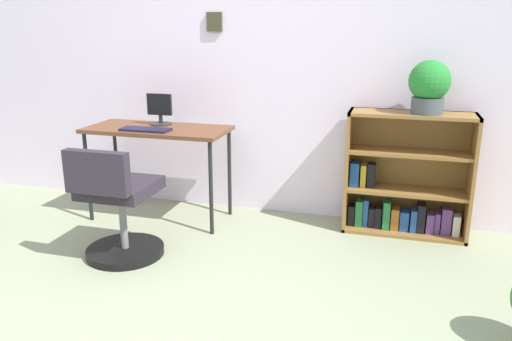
{
  "coord_description": "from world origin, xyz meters",
  "views": [
    {
      "loc": [
        1.27,
        -1.76,
        1.49
      ],
      "look_at": [
        0.39,
        1.32,
        0.57
      ],
      "focal_mm": 35.11,
      "sensor_mm": 36.0,
      "label": 1
    }
  ],
  "objects_px": {
    "office_chair": "(118,209)",
    "bookshelf_low": "(405,181)",
    "desk": "(158,136)",
    "potted_plant_on_shelf": "(429,86)",
    "monitor": "(160,111)",
    "keyboard": "(145,130)"
  },
  "relations": [
    {
      "from": "desk",
      "to": "bookshelf_low",
      "type": "height_order",
      "value": "bookshelf_low"
    },
    {
      "from": "bookshelf_low",
      "to": "potted_plant_on_shelf",
      "type": "distance_m",
      "value": 0.72
    },
    {
      "from": "keyboard",
      "to": "bookshelf_low",
      "type": "height_order",
      "value": "bookshelf_low"
    },
    {
      "from": "office_chair",
      "to": "potted_plant_on_shelf",
      "type": "bearing_deg",
      "value": 26.56
    },
    {
      "from": "desk",
      "to": "potted_plant_on_shelf",
      "type": "relative_size",
      "value": 3.01
    },
    {
      "from": "desk",
      "to": "office_chair",
      "type": "relative_size",
      "value": 1.41
    },
    {
      "from": "desk",
      "to": "monitor",
      "type": "xyz_separation_m",
      "value": [
        -0.02,
        0.11,
        0.18
      ]
    },
    {
      "from": "keyboard",
      "to": "monitor",
      "type": "bearing_deg",
      "value": 89.2
    },
    {
      "from": "keyboard",
      "to": "office_chair",
      "type": "bearing_deg",
      "value": -80.73
    },
    {
      "from": "keyboard",
      "to": "bookshelf_low",
      "type": "bearing_deg",
      "value": 11.57
    },
    {
      "from": "office_chair",
      "to": "monitor",
      "type": "bearing_deg",
      "value": 96.43
    },
    {
      "from": "monitor",
      "to": "office_chair",
      "type": "relative_size",
      "value": 0.32
    },
    {
      "from": "office_chair",
      "to": "bookshelf_low",
      "type": "distance_m",
      "value": 2.07
    },
    {
      "from": "monitor",
      "to": "potted_plant_on_shelf",
      "type": "bearing_deg",
      "value": 2.52
    },
    {
      "from": "keyboard",
      "to": "office_chair",
      "type": "relative_size",
      "value": 0.48
    },
    {
      "from": "desk",
      "to": "bookshelf_low",
      "type": "distance_m",
      "value": 1.91
    },
    {
      "from": "monitor",
      "to": "bookshelf_low",
      "type": "bearing_deg",
      "value": 4.29
    },
    {
      "from": "office_chair",
      "to": "bookshelf_low",
      "type": "bearing_deg",
      "value": 29.25
    },
    {
      "from": "monitor",
      "to": "bookshelf_low",
      "type": "relative_size",
      "value": 0.27
    },
    {
      "from": "office_chair",
      "to": "bookshelf_low",
      "type": "height_order",
      "value": "bookshelf_low"
    },
    {
      "from": "desk",
      "to": "office_chair",
      "type": "xyz_separation_m",
      "value": [
        0.07,
        -0.76,
        -0.33
      ]
    },
    {
      "from": "bookshelf_low",
      "to": "potted_plant_on_shelf",
      "type": "relative_size",
      "value": 2.47
    }
  ]
}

